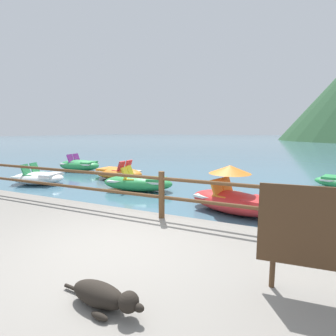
% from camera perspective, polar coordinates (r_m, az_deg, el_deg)
% --- Properties ---
extents(ground_plane, '(200.00, 200.00, 0.00)m').
position_cam_1_polar(ground_plane, '(43.30, 22.23, 4.44)').
color(ground_plane, '#477084').
extents(dock_railing, '(23.92, 0.12, 0.95)m').
position_cam_1_polar(dock_railing, '(5.43, -1.37, -4.55)').
color(dock_railing, brown).
rests_on(dock_railing, promenade_dock).
extents(sign_board, '(1.18, 0.15, 1.19)m').
position_cam_1_polar(sign_board, '(3.28, 29.00, -11.32)').
color(sign_board, silver).
rests_on(sign_board, promenade_dock).
extents(dog_resting, '(1.08, 0.40, 0.26)m').
position_cam_1_polar(dog_resting, '(3.04, -13.42, -24.79)').
color(dog_resting, black).
rests_on(dog_resting, promenade_dock).
extents(pedal_boat_0, '(2.75, 1.91, 1.25)m').
position_cam_1_polar(pedal_boat_0, '(7.40, 13.59, -6.04)').
color(pedal_boat_0, red).
rests_on(pedal_boat_0, ground).
extents(pedal_boat_1, '(2.41, 1.90, 0.83)m').
position_cam_1_polar(pedal_boat_1, '(12.19, -25.66, -1.85)').
color(pedal_boat_1, white).
rests_on(pedal_boat_1, ground).
extents(pedal_boat_2, '(2.47, 1.52, 0.91)m').
position_cam_1_polar(pedal_boat_2, '(15.34, -18.20, 0.60)').
color(pedal_boat_2, green).
rests_on(pedal_boat_2, ground).
extents(pedal_boat_3, '(2.35, 1.39, 0.85)m').
position_cam_1_polar(pedal_boat_3, '(12.36, -10.47, -1.02)').
color(pedal_boat_3, orange).
rests_on(pedal_boat_3, ground).
extents(pedal_boat_5, '(2.75, 1.61, 0.88)m').
position_cam_1_polar(pedal_boat_5, '(9.82, -6.34, -3.08)').
color(pedal_boat_5, green).
rests_on(pedal_boat_5, ground).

